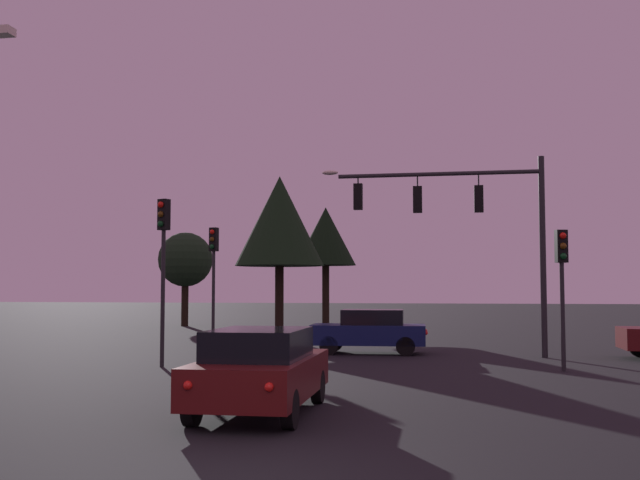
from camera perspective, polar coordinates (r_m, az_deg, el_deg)
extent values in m
plane|color=black|center=(33.03, 5.42, -7.59)|extent=(168.00, 168.00, 0.00)
cylinder|color=#232326|center=(25.62, 16.56, -1.19)|extent=(0.20, 0.20, 6.61)
cylinder|color=#232326|center=(25.75, 8.91, 4.97)|extent=(6.77, 0.16, 0.14)
ellipsoid|color=#F4EACC|center=(26.12, 0.77, 5.13)|extent=(0.56, 0.28, 0.16)
cylinder|color=#232326|center=(25.72, 11.94, 4.54)|extent=(0.05, 0.05, 0.42)
cube|color=black|center=(25.64, 11.96, 3.07)|extent=(0.30, 0.24, 0.90)
sphere|color=red|center=(25.81, 11.94, 3.65)|extent=(0.18, 0.18, 0.18)
sphere|color=#56380C|center=(25.78, 11.95, 3.04)|extent=(0.18, 0.18, 0.18)
sphere|color=#0C4219|center=(25.74, 11.96, 2.42)|extent=(0.18, 0.18, 0.18)
cylinder|color=#232326|center=(25.74, 7.41, 4.50)|extent=(0.05, 0.05, 0.40)
cube|color=black|center=(25.66, 7.42, 3.06)|extent=(0.30, 0.24, 0.90)
sphere|color=red|center=(25.83, 7.43, 3.64)|extent=(0.18, 0.18, 0.18)
sphere|color=#56380C|center=(25.80, 7.43, 3.03)|extent=(0.18, 0.18, 0.18)
sphere|color=#0C4219|center=(25.77, 7.44, 2.41)|extent=(0.18, 0.18, 0.18)
cylinder|color=#232326|center=(25.93, 2.91, 4.57)|extent=(0.05, 0.05, 0.26)
cube|color=black|center=(25.86, 2.91, 3.30)|extent=(0.30, 0.24, 0.90)
sphere|color=red|center=(26.03, 2.95, 3.87)|extent=(0.18, 0.18, 0.18)
sphere|color=#56380C|center=(25.99, 2.95, 3.26)|extent=(0.18, 0.18, 0.18)
sphere|color=#0C4219|center=(25.96, 2.95, 2.65)|extent=(0.18, 0.18, 0.18)
cylinder|color=#232326|center=(22.14, -11.85, -4.34)|extent=(0.12, 0.12, 3.94)
cube|color=black|center=(22.24, -11.76, 1.90)|extent=(0.36, 0.33, 0.90)
sphere|color=red|center=(22.16, -11.99, 2.65)|extent=(0.18, 0.18, 0.18)
sphere|color=#56380C|center=(22.13, -12.00, 1.93)|extent=(0.18, 0.18, 0.18)
sphere|color=#0C4219|center=(22.11, -12.01, 1.20)|extent=(0.18, 0.18, 0.18)
cylinder|color=#232326|center=(21.59, 17.95, -5.56)|extent=(0.12, 0.12, 2.95)
cube|color=black|center=(21.61, 17.84, -0.45)|extent=(0.35, 0.30, 0.90)
sphere|color=red|center=(21.50, 17.96, 0.31)|extent=(0.18, 0.18, 0.18)
sphere|color=#56380C|center=(21.48, 17.98, -0.43)|extent=(0.18, 0.18, 0.18)
sphere|color=#0C4219|center=(21.47, 17.99, -1.18)|extent=(0.18, 0.18, 0.18)
cylinder|color=#232326|center=(28.73, -8.10, -4.50)|extent=(0.12, 0.12, 3.66)
cube|color=black|center=(28.79, -8.06, 0.04)|extent=(0.34, 0.30, 0.90)
sphere|color=red|center=(28.69, -8.19, 0.62)|extent=(0.18, 0.18, 0.18)
sphere|color=#56380C|center=(28.67, -8.20, 0.06)|extent=(0.18, 0.18, 0.18)
sphere|color=#0C4219|center=(28.65, -8.20, -0.50)|extent=(0.18, 0.18, 0.18)
cube|color=#4C0F0F|center=(13.75, -4.51, -10.30)|extent=(1.91, 4.29, 0.68)
cube|color=black|center=(13.55, -4.64, -7.85)|extent=(1.61, 2.33, 0.52)
cylinder|color=black|center=(15.34, -6.27, -10.88)|extent=(0.21, 0.64, 0.64)
cylinder|color=black|center=(15.00, -0.17, -11.07)|extent=(0.21, 0.64, 0.64)
cylinder|color=black|center=(12.68, -9.69, -12.37)|extent=(0.21, 0.64, 0.64)
cylinder|color=black|center=(12.26, -2.30, -12.71)|extent=(0.21, 0.64, 0.64)
sphere|color=red|center=(11.87, -10.01, -10.81)|extent=(0.14, 0.14, 0.14)
sphere|color=red|center=(11.53, -3.88, -11.08)|extent=(0.14, 0.14, 0.14)
cube|color=#0F1947|center=(26.22, 3.70, -7.17)|extent=(3.98, 1.91, 0.68)
cube|color=black|center=(26.18, 4.02, -5.86)|extent=(2.18, 1.58, 0.52)
cylinder|color=black|center=(25.60, 0.68, -8.02)|extent=(0.65, 0.23, 0.64)
cylinder|color=black|center=(27.12, 1.07, -7.78)|extent=(0.65, 0.23, 0.64)
cylinder|color=black|center=(25.43, 6.52, -8.03)|extent=(0.65, 0.23, 0.64)
cylinder|color=black|center=(26.96, 6.57, -7.78)|extent=(0.65, 0.23, 0.64)
sphere|color=red|center=(25.56, 8.04, -7.00)|extent=(0.14, 0.14, 0.14)
sphere|color=red|center=(26.77, 8.01, -6.85)|extent=(0.14, 0.14, 0.14)
cylinder|color=black|center=(27.10, 23.04, -7.49)|extent=(0.64, 0.21, 0.64)
cube|color=#F4EACC|center=(20.09, -23.07, 14.35)|extent=(0.60, 0.36, 0.20)
cylinder|color=black|center=(46.00, -10.22, -4.67)|extent=(0.42, 0.42, 2.86)
sphere|color=black|center=(46.03, -10.18, -1.47)|extent=(3.28, 3.28, 3.28)
cylinder|color=black|center=(39.50, 0.44, -4.45)|extent=(0.38, 0.38, 3.48)
cone|color=black|center=(39.60, 0.43, 0.29)|extent=(3.20, 3.20, 3.07)
cylinder|color=black|center=(33.09, -3.11, -4.78)|extent=(0.38, 0.38, 3.25)
cone|color=black|center=(33.22, -3.09, 1.47)|extent=(3.92, 3.92, 3.99)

